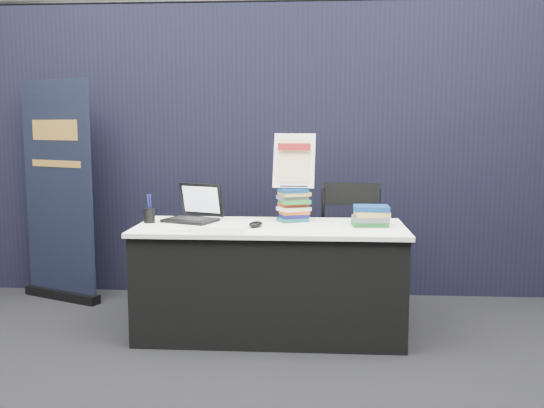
% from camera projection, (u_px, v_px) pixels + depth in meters
% --- Properties ---
extents(floor, '(8.00, 8.00, 0.00)m').
position_uv_depth(floor, '(264.00, 364.00, 3.62)').
color(floor, black).
rests_on(floor, ground).
extents(wall_back, '(8.00, 0.02, 3.50)m').
position_uv_depth(wall_back, '(290.00, 98.00, 7.35)').
color(wall_back, '#A9A79F').
rests_on(wall_back, floor).
extents(drape_partition, '(6.00, 0.08, 2.40)m').
position_uv_depth(drape_partition, '(279.00, 152.00, 5.04)').
color(drape_partition, black).
rests_on(drape_partition, floor).
extents(display_table, '(1.80, 0.75, 0.75)m').
position_uv_depth(display_table, '(270.00, 280.00, 4.11)').
color(display_table, black).
rests_on(display_table, floor).
extents(laptop, '(0.41, 0.39, 0.26)m').
position_uv_depth(laptop, '(192.00, 212.00, 4.26)').
color(laptop, black).
rests_on(laptop, display_table).
extents(mouse, '(0.12, 0.15, 0.04)m').
position_uv_depth(mouse, '(256.00, 224.00, 4.00)').
color(mouse, black).
rests_on(mouse, display_table).
extents(brochure_left, '(0.36, 0.32, 0.00)m').
position_uv_depth(brochure_left, '(163.00, 228.00, 3.94)').
color(brochure_left, white).
rests_on(brochure_left, display_table).
extents(brochure_mid, '(0.32, 0.25, 0.00)m').
position_uv_depth(brochure_mid, '(189.00, 229.00, 3.91)').
color(brochure_mid, silver).
rests_on(brochure_mid, display_table).
extents(brochure_right, '(0.30, 0.22, 0.00)m').
position_uv_depth(brochure_right, '(222.00, 231.00, 3.84)').
color(brochure_right, silver).
rests_on(brochure_right, display_table).
extents(pen_cup, '(0.09, 0.09, 0.10)m').
position_uv_depth(pen_cup, '(149.00, 216.00, 4.17)').
color(pen_cup, black).
rests_on(pen_cup, display_table).
extents(book_stack_tall, '(0.23, 0.21, 0.23)m').
position_uv_depth(book_stack_tall, '(294.00, 205.00, 4.23)').
color(book_stack_tall, '#175459').
rests_on(book_stack_tall, display_table).
extents(book_stack_short, '(0.24, 0.18, 0.14)m').
position_uv_depth(book_stack_short, '(371.00, 216.00, 4.04)').
color(book_stack_short, '#207A2E').
rests_on(book_stack_short, display_table).
extents(info_sign, '(0.30, 0.16, 0.39)m').
position_uv_depth(info_sign, '(294.00, 161.00, 4.22)').
color(info_sign, black).
rests_on(info_sign, book_stack_tall).
extents(pullup_banner, '(0.73, 0.40, 1.78)m').
position_uv_depth(pullup_banner, '(59.00, 204.00, 4.89)').
color(pullup_banner, black).
rests_on(pullup_banner, floor).
extents(stacking_chair, '(0.47, 0.47, 0.98)m').
position_uv_depth(stacking_chair, '(352.00, 244.00, 4.47)').
color(stacking_chair, black).
rests_on(stacking_chair, floor).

